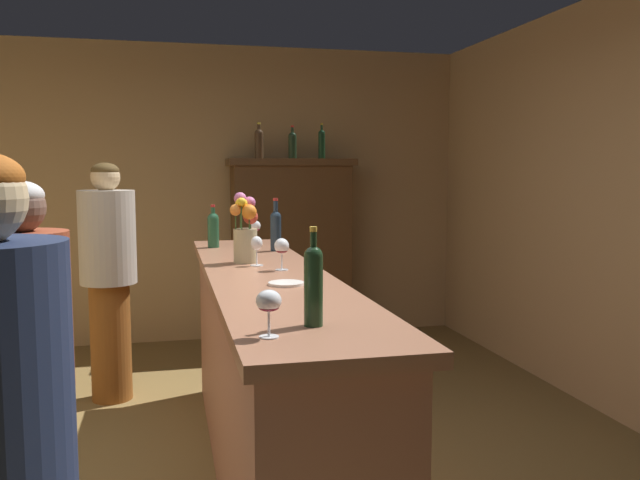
{
  "coord_description": "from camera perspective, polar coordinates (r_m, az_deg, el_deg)",
  "views": [
    {
      "loc": [
        -0.06,
        -2.96,
        1.56
      ],
      "look_at": [
        0.66,
        0.14,
        1.22
      ],
      "focal_mm": 37.22,
      "sensor_mm": 36.0,
      "label": 1
    }
  ],
  "objects": [
    {
      "name": "wall_back",
      "position": [
        6.18,
        -12.52,
        3.83
      ],
      "size": [
        5.43,
        0.12,
        2.68
      ],
      "primitive_type": "cube",
      "color": "tan",
      "rests_on": "ground"
    },
    {
      "name": "bar_counter",
      "position": [
        3.35,
        -4.52,
        -11.76
      ],
      "size": [
        0.57,
        3.05,
        1.07
      ],
      "color": "#99634E",
      "rests_on": "ground"
    },
    {
      "name": "display_cabinet",
      "position": [
        5.99,
        -2.52,
        -0.66
      ],
      "size": [
        1.12,
        0.47,
        1.66
      ],
      "color": "#4E321A",
      "rests_on": "ground"
    },
    {
      "name": "wine_bottle_rose",
      "position": [
        4.29,
        -9.17,
        1.0
      ],
      "size": [
        0.07,
        0.07,
        0.27
      ],
      "color": "#224F33",
      "rests_on": "bar_counter"
    },
    {
      "name": "wine_bottle_malbec",
      "position": [
        4.06,
        -3.83,
        1.01
      ],
      "size": [
        0.07,
        0.07,
        0.32
      ],
      "color": "#1E2D3B",
      "rests_on": "bar_counter"
    },
    {
      "name": "wine_bottle_pinot",
      "position": [
        2.09,
        -0.57,
        -3.62
      ],
      "size": [
        0.06,
        0.06,
        0.32
      ],
      "color": "#1B361E",
      "rests_on": "bar_counter"
    },
    {
      "name": "wine_glass_front",
      "position": [
        1.96,
        -4.43,
        -5.44
      ],
      "size": [
        0.08,
        0.08,
        0.14
      ],
      "color": "white",
      "rests_on": "bar_counter"
    },
    {
      "name": "wine_glass_mid",
      "position": [
        3.44,
        -5.47,
        -0.41
      ],
      "size": [
        0.07,
        0.07,
        0.15
      ],
      "color": "white",
      "rests_on": "bar_counter"
    },
    {
      "name": "wine_glass_rear",
      "position": [
        3.27,
        -3.32,
        -0.67
      ],
      "size": [
        0.07,
        0.07,
        0.16
      ],
      "color": "white",
      "rests_on": "bar_counter"
    },
    {
      "name": "wine_glass_spare",
      "position": [
        4.44,
        -5.55,
        1.09
      ],
      "size": [
        0.07,
        0.07,
        0.16
      ],
      "color": "white",
      "rests_on": "bar_counter"
    },
    {
      "name": "flower_arrangement",
      "position": [
        3.55,
        -6.43,
        0.89
      ],
      "size": [
        0.15,
        0.16,
        0.38
      ],
      "color": "tan",
      "rests_on": "bar_counter"
    },
    {
      "name": "cheese_plate",
      "position": [
        2.87,
        -2.92,
        -3.76
      ],
      "size": [
        0.16,
        0.16,
        0.01
      ],
      "primitive_type": "cylinder",
      "color": "white",
      "rests_on": "bar_counter"
    },
    {
      "name": "display_bottle_left",
      "position": [
        5.91,
        -5.27,
        8.37
      ],
      "size": [
        0.08,
        0.08,
        0.32
      ],
      "color": "#443120",
      "rests_on": "display_cabinet"
    },
    {
      "name": "display_bottle_midleft",
      "position": [
        5.95,
        -2.39,
        8.25
      ],
      "size": [
        0.07,
        0.07,
        0.29
      ],
      "color": "#1C311F",
      "rests_on": "display_cabinet"
    },
    {
      "name": "display_bottle_center",
      "position": [
        6.01,
        0.14,
        8.34
      ],
      "size": [
        0.06,
        0.06,
        0.32
      ],
      "color": "#12321D",
      "rests_on": "display_cabinet"
    },
    {
      "name": "patron_tall",
      "position": [
        2.63,
        -23.98,
        -10.43
      ],
      "size": [
        0.33,
        0.33,
        1.52
      ],
      "rotation": [
        0.0,
        0.0,
        0.91
      ],
      "color": "#B0AC94",
      "rests_on": "ground"
    },
    {
      "name": "patron_in_navy",
      "position": [
        4.68,
        -17.72,
        -2.65
      ],
      "size": [
        0.37,
        0.37,
        1.61
      ],
      "rotation": [
        0.0,
        0.0,
        -1.07
      ],
      "color": "brown",
      "rests_on": "ground"
    }
  ]
}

